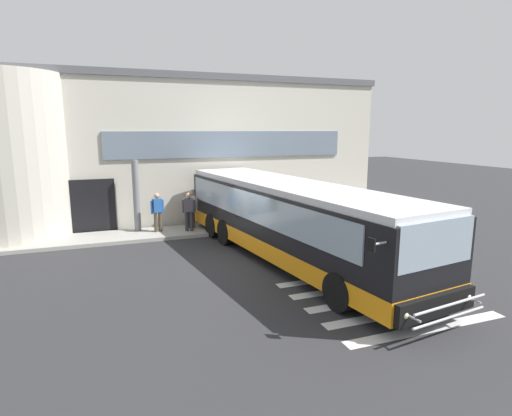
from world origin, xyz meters
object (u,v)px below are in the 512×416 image
(bus_main_foreground, at_px, (289,222))
(passenger_near_column, at_px, (157,209))
(passenger_by_doorway, at_px, (189,210))
(passenger_at_curb_edge, at_px, (191,207))
(entry_support_column, at_px, (136,196))

(bus_main_foreground, xyz_separation_m, passenger_near_column, (-3.85, 5.08, -0.22))
(passenger_near_column, distance_m, passenger_by_doorway, 1.34)
(passenger_at_curb_edge, bearing_deg, passenger_by_doorway, -109.25)
(bus_main_foreground, relative_size, passenger_at_curb_edge, 7.55)
(entry_support_column, height_order, passenger_by_doorway, entry_support_column)
(passenger_near_column, height_order, passenger_by_doorway, same)
(bus_main_foreground, relative_size, passenger_by_doorway, 7.55)
(entry_support_column, distance_m, passenger_near_column, 1.10)
(passenger_by_doorway, bearing_deg, entry_support_column, 156.62)
(entry_support_column, bearing_deg, passenger_near_column, -32.96)
(entry_support_column, distance_m, bus_main_foreground, 7.27)
(entry_support_column, relative_size, passenger_by_doorway, 1.83)
(entry_support_column, height_order, passenger_at_curb_edge, entry_support_column)
(passenger_at_curb_edge, bearing_deg, bus_main_foreground, -65.89)
(passenger_near_column, bearing_deg, passenger_at_curb_edge, 7.53)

